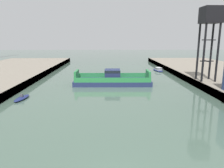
% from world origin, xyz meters
% --- Properties ---
extents(chain_ferry, '(18.20, 7.11, 3.58)m').
position_xyz_m(chain_ferry, '(0.29, 36.67, 1.09)').
color(chain_ferry, navy).
rests_on(chain_ferry, ground).
extents(moored_boat_mid_left, '(1.92, 5.03, 1.00)m').
position_xyz_m(moored_boat_mid_left, '(-16.34, 23.87, 0.26)').
color(moored_boat_mid_left, navy).
rests_on(moored_boat_mid_left, ground).
extents(moored_boat_far_left, '(3.04, 7.52, 1.21)m').
position_xyz_m(moored_boat_far_left, '(16.35, 58.02, 0.45)').
color(moored_boat_far_left, navy).
rests_on(moored_boat_far_left, ground).
extents(crane_tower, '(3.87, 3.87, 15.80)m').
position_xyz_m(crane_tower, '(21.10, 33.18, 14.35)').
color(crane_tower, black).
rests_on(crane_tower, quay_right).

